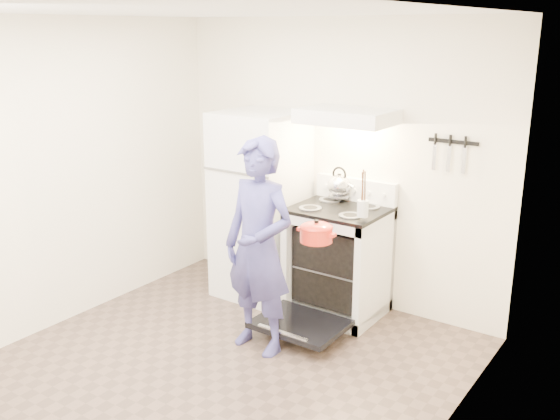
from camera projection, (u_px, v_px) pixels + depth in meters
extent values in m
plane|color=brown|center=(206.00, 377.00, 4.45)|extent=(3.60, 3.60, 0.00)
cube|color=white|center=(336.00, 163.00, 5.52)|extent=(3.20, 0.02, 2.50)
cube|color=white|center=(260.00, 205.00, 5.67)|extent=(0.70, 0.70, 1.70)
cube|color=white|center=(338.00, 263.00, 5.36)|extent=(0.76, 0.65, 0.92)
cube|color=black|center=(340.00, 210.00, 5.23)|extent=(0.76, 0.65, 0.03)
cube|color=white|center=(356.00, 190.00, 5.42)|extent=(0.76, 0.07, 0.20)
cube|color=black|center=(300.00, 324.00, 4.99)|extent=(0.70, 0.54, 0.04)
cube|color=slate|center=(338.00, 265.00, 5.37)|extent=(0.60, 0.52, 0.01)
cube|color=white|center=(347.00, 116.00, 5.07)|extent=(0.76, 0.50, 0.12)
cube|color=black|center=(453.00, 142.00, 4.85)|extent=(0.40, 0.02, 0.03)
cylinder|color=#8E694D|center=(334.00, 259.00, 5.47)|extent=(0.32, 0.32, 0.02)
cylinder|color=silver|center=(363.00, 208.00, 4.87)|extent=(0.11, 0.11, 0.13)
imported|color=navy|center=(259.00, 247.00, 4.65)|extent=(0.62, 0.43, 1.66)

